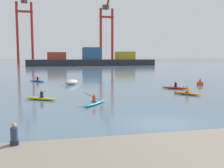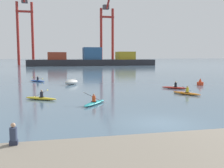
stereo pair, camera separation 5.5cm
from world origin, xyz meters
The scene contains 12 objects.
ground_plane centered at (0.00, 0.00, 0.00)m, with size 800.00×800.00×0.00m, color slate.
container_barge centered at (10.25, 100.37, 2.35)m, with size 54.97×10.27×7.87m.
gantry_crane_west centered at (-19.01, 114.16, 19.15)m, with size 7.72×16.54×39.42m.
gantry_crane_west_mid centered at (18.87, 110.29, 17.76)m, with size 6.83×16.91×35.03m.
capsized_dinghy centered at (-3.97, 23.52, 0.35)m, with size 2.56×2.67×0.76m.
channel_buoy centered at (13.83, 18.75, 0.36)m, with size 0.90×0.90×1.00m.
kayak_yellow centered at (-7.68, 10.68, 0.17)m, with size 3.17×2.36×0.95m.
kayak_teal centered at (-3.12, 7.11, 0.17)m, with size 2.53×3.08×1.07m.
kayak_orange centered at (7.44, 10.79, 0.17)m, with size 2.21×3.25×1.08m.
kayak_blue centered at (-9.05, 28.85, 0.17)m, with size 2.76×2.89×0.95m.
kayak_red centered at (8.46, 15.70, 0.17)m, with size 2.97×2.67×0.95m.
seated_onlooker centered at (-8.06, -3.90, 0.97)m, with size 0.32×0.30×0.90m.
Camera 1 is at (-6.48, -14.72, 4.11)m, focal length 42.15 mm.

